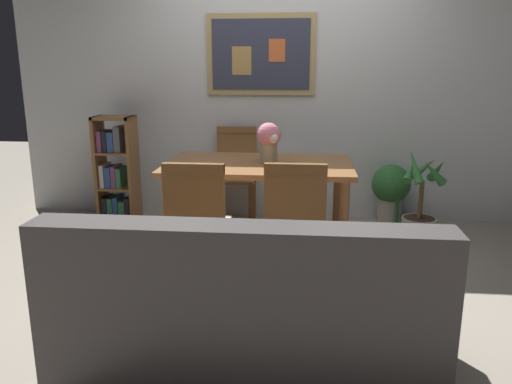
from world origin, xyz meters
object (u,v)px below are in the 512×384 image
Objects in this scene: dining_chair_near_right at (295,218)px; dining_chair_near_left at (198,218)px; tv_remote at (295,167)px; dining_table at (259,175)px; bookshelf at (116,174)px; potted_palm at (420,210)px; leather_couch at (246,312)px; dining_chair_far_left at (235,167)px; flower_vase at (269,140)px; potted_ivy at (391,190)px.

dining_chair_near_right is 0.62m from dining_chair_near_left.
dining_table is at bearing 147.49° from tv_remote.
bookshelf is 6.49× the size of tv_remote.
dining_table is at bearing 110.77° from dining_chair_near_right.
tv_remote is (-1.07, -0.59, 0.48)m from potted_palm.
leather_couch reaches higher than dining_table.
bookshelf reaches higher than dining_chair_far_left.
dining_chair_near_right is 0.93m from flower_vase.
bookshelf is (-1.74, 1.49, -0.07)m from dining_chair_near_right.
tv_remote is (-0.02, 0.62, 0.21)m from dining_chair_near_right.
flower_vase is at bearing -64.64° from dining_chair_far_left.
flower_vase is at bearing 13.63° from dining_table.
dining_chair_far_left is 1.57× the size of potted_ivy.
potted_palm reaches higher than potted_ivy.
dining_chair_far_left is 0.89× the size of bookshelf.
potted_ivy is at bearing 3.28° from bookshelf.
dining_chair_far_left is 1.67m from dining_chair_near_left.
dining_chair_far_left is at bearing 166.25° from potted_palm.
dining_chair_near_right is at bearing -74.48° from flower_vase.
bookshelf is at bearing 174.27° from potted_palm.
potted_palm is (1.66, -0.41, -0.27)m from dining_chair_far_left.
potted_palm is (1.06, 1.21, -0.27)m from dining_chair_near_right.
potted_ivy is at bearing 0.92° from dining_chair_far_left.
bookshelf reaches higher than potted_ivy.
dining_table is 0.92m from dining_chair_near_left.
bookshelf is at bearing 139.42° from dining_chair_near_right.
potted_ivy is (1.18, 0.83, -0.30)m from dining_table.
bookshelf is at bearing 122.99° from leather_couch.
potted_ivy is 1.84× the size of flower_vase.
dining_chair_near_right is 0.91m from leather_couch.
dining_chair_near_left is at bearing -109.89° from dining_table.
flower_vase reaches higher than dining_chair_far_left.
dining_table is 9.25× the size of tv_remote.
leather_couch is at bearing -104.20° from dining_chair_near_right.
dining_chair_near_left is at bearing -113.83° from flower_vase.
dining_chair_near_right is 2.90× the size of flower_vase.
dining_table is 1.69m from leather_couch.
flower_vase is at bearing -143.53° from potted_ivy.
dining_chair_near_left is at bearing -175.07° from dining_chair_near_right.
bookshelf is at bearing 154.52° from dining_table.
leather_couch is 2.42m from potted_palm.
flower_vase reaches higher than leather_couch.
flower_vase is 0.34m from tv_remote.
dining_table is at bearing -166.37° from flower_vase.
potted_palm is (1.36, 0.40, -0.37)m from dining_table.
tv_remote is at bearing -43.70° from flower_vase.
tv_remote is (0.59, -0.99, 0.21)m from dining_chair_far_left.
dining_chair_near_left is at bearing -90.46° from dining_chair_far_left.
leather_couch is at bearing -89.57° from flower_vase.
flower_vase is (1.51, -0.66, 0.45)m from bookshelf.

